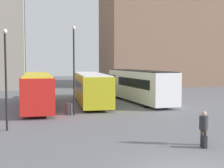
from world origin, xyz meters
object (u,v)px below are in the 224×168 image
at_px(bus_1, 90,87).
at_px(lamp_post_0, 6,71).
at_px(bus_2, 139,85).
at_px(bus_0, 37,89).
at_px(lamp_post_1, 74,64).
at_px(traveler, 204,125).
at_px(suitcase, 204,142).
at_px(trash_bin, 69,109).

height_order(bus_1, lamp_post_0, lamp_post_0).
bearing_deg(bus_2, lamp_post_0, 127.27).
xyz_separation_m(bus_0, lamp_post_1, (2.63, -4.77, 2.25)).
xyz_separation_m(traveler, lamp_post_0, (-9.45, 5.69, 2.48)).
relative_size(suitcase, trash_bin, 0.99).
height_order(bus_2, lamp_post_1, lamp_post_1).
bearing_deg(lamp_post_0, bus_1, 57.05).
xyz_separation_m(traveler, suitcase, (-0.24, -0.46, -0.69)).
bearing_deg(lamp_post_0, lamp_post_1, 43.84).
distance_m(bus_1, bus_2, 4.94).
xyz_separation_m(bus_2, lamp_post_1, (-7.32, -6.26, 2.13)).
relative_size(lamp_post_0, lamp_post_1, 0.88).
bearing_deg(lamp_post_1, bus_1, 69.28).
bearing_deg(trash_bin, bus_0, 117.01).
height_order(bus_1, suitcase, bus_1).
bearing_deg(bus_1, lamp_post_0, 150.79).
xyz_separation_m(bus_0, trash_bin, (2.26, -4.43, -1.19)).
bearing_deg(traveler, bus_2, -9.09).
bearing_deg(bus_0, trash_bin, -152.36).
xyz_separation_m(lamp_post_1, trash_bin, (-0.37, 0.34, -3.44)).
height_order(bus_1, lamp_post_1, lamp_post_1).
bearing_deg(traveler, lamp_post_1, 25.49).
relative_size(bus_0, traveler, 7.39).
bearing_deg(bus_0, bus_2, -80.85).
bearing_deg(lamp_post_1, bus_0, 118.91).
relative_size(bus_1, traveler, 7.33).
distance_m(bus_0, bus_2, 10.06).
height_order(suitcase, lamp_post_0, lamp_post_0).
bearing_deg(lamp_post_1, bus_2, 40.53).
relative_size(bus_1, suitcase, 14.40).
distance_m(bus_2, lamp_post_0, 15.96).
relative_size(lamp_post_1, trash_bin, 7.87).
height_order(suitcase, lamp_post_1, lamp_post_1).
bearing_deg(bus_2, bus_0, 93.96).
xyz_separation_m(bus_0, traveler, (7.58, -14.78, -0.63)).
bearing_deg(suitcase, trash_bin, 24.36).
xyz_separation_m(bus_2, lamp_post_0, (-11.82, -10.59, 1.73)).
bearing_deg(bus_0, suitcase, -153.68).
bearing_deg(traveler, suitcase, 151.06).
distance_m(bus_0, lamp_post_0, 9.47).
distance_m(bus_0, trash_bin, 5.11).
relative_size(bus_0, bus_2, 1.01).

